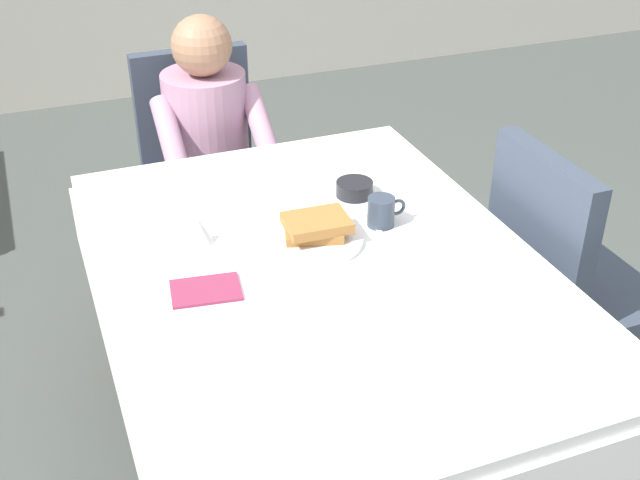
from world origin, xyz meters
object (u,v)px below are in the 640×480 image
cup_coffee (382,211)px  bowl_butter (355,189)px  breakfast_stack (315,226)px  knife_right_of_plate (379,231)px  dining_table_main (322,292)px  fork_left_of_plate (247,258)px  spoon_near_edge (355,299)px  diner_person (210,141)px  chair_right_side (560,272)px  plate_breakfast (312,239)px  syrup_pitcher (198,230)px  chair_diner (202,158)px

cup_coffee → bowl_butter: 0.19m
breakfast_stack → knife_right_of_plate: bearing=-6.1°
dining_table_main → knife_right_of_plate: bearing=24.7°
knife_right_of_plate → fork_left_of_plate: bearing=93.7°
bowl_butter → spoon_near_edge: bearing=-113.2°
diner_person → bowl_butter: diner_person is taller
chair_right_side → knife_right_of_plate: 0.61m
chair_right_side → plate_breakfast: size_ratio=3.32×
bowl_butter → fork_left_of_plate: bowl_butter is taller
breakfast_stack → bowl_butter: size_ratio=1.69×
syrup_pitcher → spoon_near_edge: size_ratio=0.53×
breakfast_stack → spoon_near_edge: 0.30m
dining_table_main → syrup_pitcher: (-0.27, 0.22, 0.13)m
fork_left_of_plate → cup_coffee: bearing=-80.6°
chair_right_side → bowl_butter: bearing=-120.0°
chair_diner → fork_left_of_plate: bearing=82.8°
plate_breakfast → bowl_butter: size_ratio=2.55×
plate_breakfast → breakfast_stack: 0.04m
plate_breakfast → syrup_pitcher: 0.30m
knife_right_of_plate → diner_person: bearing=18.6°
chair_diner → spoon_near_edge: chair_diner is taller
plate_breakfast → breakfast_stack: (0.01, -0.00, 0.04)m
chair_right_side → knife_right_of_plate: size_ratio=4.65×
fork_left_of_plate → bowl_butter: bearing=-56.5°
dining_table_main → syrup_pitcher: syrup_pitcher is taller
fork_left_of_plate → knife_right_of_plate: (0.38, 0.00, 0.00)m
diner_person → plate_breakfast: diner_person is taller
dining_table_main → plate_breakfast: bearing=82.7°
diner_person → fork_left_of_plate: diner_person is taller
bowl_butter → cup_coffee: bearing=-89.8°
syrup_pitcher → knife_right_of_plate: (0.47, -0.12, -0.04)m
plate_breakfast → cup_coffee: bearing=3.3°
chair_right_side → bowl_butter: chair_right_side is taller
dining_table_main → bowl_butter: bowl_butter is taller
fork_left_of_plate → diner_person: bearing=-3.6°
fork_left_of_plate → knife_right_of_plate: size_ratio=0.90×
breakfast_stack → chair_right_side: bearing=-8.7°
dining_table_main → bowl_butter: bearing=54.3°
chair_diner → chair_right_side: bearing=124.7°
dining_table_main → diner_person: 1.01m
diner_person → breakfast_stack: (0.06, -0.90, 0.12)m
diner_person → dining_table_main: bearing=92.3°
diner_person → spoon_near_edge: size_ratio=7.47×
dining_table_main → spoon_near_edge: size_ratio=10.16×
spoon_near_edge → plate_breakfast: bearing=106.7°
dining_table_main → knife_right_of_plate: 0.24m
chair_right_side → syrup_pitcher: (-1.04, 0.22, 0.25)m
diner_person → syrup_pitcher: bearing=73.9°
chair_diner → knife_right_of_plate: (0.24, -1.08, 0.21)m
dining_table_main → diner_person: bearing=92.3°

